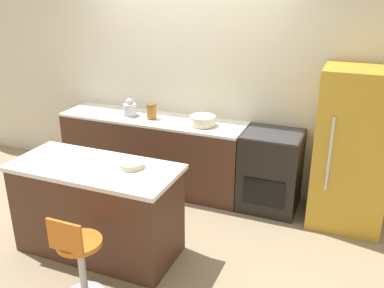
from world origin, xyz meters
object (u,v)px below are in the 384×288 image
(refrigerator, at_px, (353,150))
(stool_chair, at_px, (79,259))
(kettle, at_px, (130,108))
(oven_range, at_px, (271,171))
(mixing_bowl, at_px, (203,120))

(refrigerator, relative_size, stool_chair, 2.09)
(refrigerator, xyz_separation_m, kettle, (-2.58, -0.01, 0.15))
(refrigerator, xyz_separation_m, stool_chair, (-1.89, -2.07, -0.44))
(refrigerator, bearing_deg, oven_range, 178.59)
(oven_range, height_order, mixing_bowl, mixing_bowl)
(oven_range, height_order, refrigerator, refrigerator)
(stool_chair, distance_m, mixing_bowl, 2.15)
(mixing_bowl, bearing_deg, kettle, 180.00)
(oven_range, bearing_deg, stool_chair, -116.97)
(oven_range, height_order, kettle, kettle)
(stool_chair, relative_size, kettle, 3.76)
(kettle, bearing_deg, mixing_bowl, 0.00)
(refrigerator, bearing_deg, stool_chair, -132.35)
(oven_range, distance_m, stool_chair, 2.35)
(stool_chair, xyz_separation_m, kettle, (-0.69, 2.06, 0.59))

